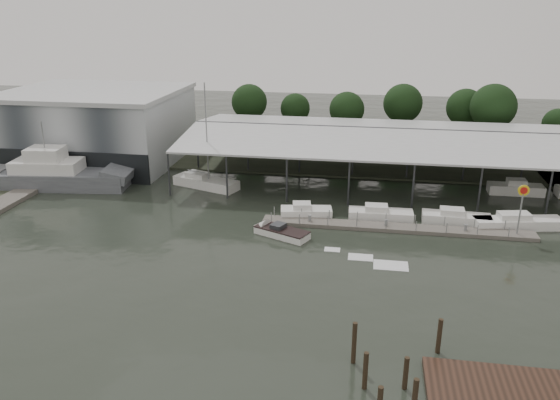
% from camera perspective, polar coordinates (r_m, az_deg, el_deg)
% --- Properties ---
extents(ground, '(200.00, 200.00, 0.00)m').
position_cam_1_polar(ground, '(50.47, -5.02, -6.37)').
color(ground, '#252B23').
rests_on(ground, ground).
extents(land_strip_far, '(140.00, 30.00, 0.30)m').
position_cam_1_polar(land_strip_far, '(89.34, 1.62, 5.50)').
color(land_strip_far, '#3A3F2F').
rests_on(land_strip_far, ground).
extents(land_strip_west, '(20.00, 40.00, 0.30)m').
position_cam_1_polar(land_strip_west, '(92.77, -24.87, 4.19)').
color(land_strip_west, '#3A3F2F').
rests_on(land_strip_west, ground).
extents(storage_warehouse, '(24.50, 20.50, 10.50)m').
position_cam_1_polar(storage_warehouse, '(85.42, -18.65, 7.38)').
color(storage_warehouse, '#B0B6BB').
rests_on(storage_warehouse, ground).
extents(covered_boat_shed, '(58.24, 24.00, 6.96)m').
position_cam_1_polar(covered_boat_shed, '(73.73, 13.41, 6.70)').
color(covered_boat_shed, silver).
rests_on(covered_boat_shed, ground).
extents(trawler_dock, '(3.00, 18.00, 0.50)m').
position_cam_1_polar(trawler_dock, '(74.57, -25.14, 0.77)').
color(trawler_dock, '#635F57').
rests_on(trawler_dock, ground).
extents(floating_dock, '(28.00, 2.00, 1.40)m').
position_cam_1_polar(floating_dock, '(58.19, 11.97, -2.85)').
color(floating_dock, '#635F57').
rests_on(floating_dock, ground).
extents(shell_fuel_sign, '(1.10, 0.18, 5.55)m').
position_cam_1_polar(shell_fuel_sign, '(58.80, 23.97, -0.06)').
color(shell_fuel_sign, gray).
rests_on(shell_fuel_sign, ground).
extents(grey_trawler, '(19.06, 6.98, 8.84)m').
position_cam_1_polar(grey_trawler, '(75.19, -22.18, 2.41)').
color(grey_trawler, slate).
rests_on(grey_trawler, ground).
extents(white_sailboat, '(9.10, 5.43, 13.52)m').
position_cam_1_polar(white_sailboat, '(70.56, -7.82, 1.86)').
color(white_sailboat, white).
rests_on(white_sailboat, ground).
extents(speedboat_underway, '(16.35, 8.55, 2.00)m').
position_cam_1_polar(speedboat_underway, '(55.55, -0.26, -3.30)').
color(speedboat_underway, white).
rests_on(speedboat_underway, ground).
extents(moored_cruiser_0, '(5.87, 3.07, 1.70)m').
position_cam_1_polar(moored_cruiser_0, '(60.10, 2.69, -1.26)').
color(moored_cruiser_0, white).
rests_on(moored_cruiser_0, ground).
extents(moored_cruiser_1, '(6.96, 2.39, 1.70)m').
position_cam_1_polar(moored_cruiser_1, '(60.41, 10.40, -1.46)').
color(moored_cruiser_1, white).
rests_on(moored_cruiser_1, ground).
extents(moored_cruiser_2, '(7.23, 2.53, 1.70)m').
position_cam_1_polar(moored_cruiser_2, '(61.35, 17.88, -1.79)').
color(moored_cruiser_2, white).
rests_on(moored_cruiser_2, ground).
extents(moored_cruiser_3, '(9.46, 3.89, 1.70)m').
position_cam_1_polar(moored_cruiser_3, '(62.41, 23.57, -2.16)').
color(moored_cruiser_3, white).
rests_on(moored_cruiser_3, ground).
extents(mooring_pilings, '(5.91, 7.90, 3.61)m').
position_cam_1_polar(mooring_pilings, '(35.41, 11.65, -17.39)').
color(mooring_pilings, '#37291B').
rests_on(mooring_pilings, ground).
extents(horizon_tree_line, '(71.54, 11.02, 10.62)m').
position_cam_1_polar(horizon_tree_line, '(93.66, 16.37, 9.15)').
color(horizon_tree_line, black).
rests_on(horizon_tree_line, ground).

